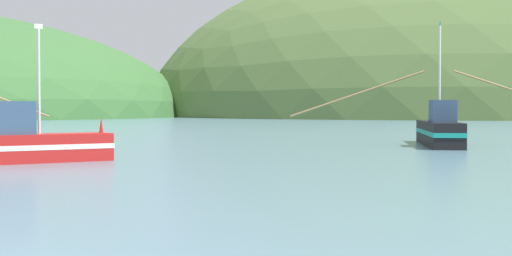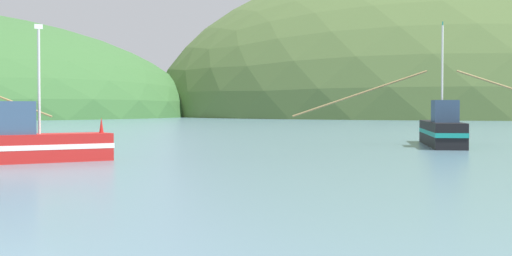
% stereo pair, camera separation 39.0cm
% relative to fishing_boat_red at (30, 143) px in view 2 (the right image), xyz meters
% --- Properties ---
extents(hill_mid_left, '(201.27, 161.02, 38.57)m').
position_rel_fishing_boat_red_xyz_m(hill_mid_left, '(55.24, 186.28, -0.82)').
color(hill_mid_left, '#386633').
rests_on(hill_mid_left, ground).
extents(hill_mid_right, '(163.55, 130.84, 78.64)m').
position_rel_fishing_boat_red_xyz_m(hill_mid_right, '(57.39, 153.36, -0.82)').
color(hill_mid_right, '#516B38').
rests_on(hill_mid_right, ground).
extents(fishing_boat_red, '(6.52, 5.27, 5.95)m').
position_rel_fishing_boat_red_xyz_m(fishing_boat_red, '(0.00, 0.00, 0.00)').
color(fishing_boat_red, red).
rests_on(fishing_boat_red, ground).
extents(fishing_boat_black, '(18.27, 10.59, 7.53)m').
position_rel_fishing_boat_red_xyz_m(fishing_boat_black, '(20.17, 14.72, 0.11)').
color(fishing_boat_black, black).
rests_on(fishing_boat_black, ground).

